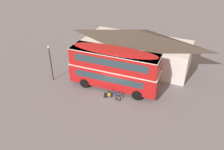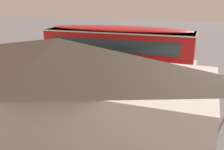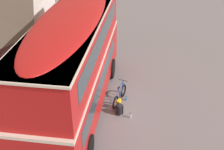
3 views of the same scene
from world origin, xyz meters
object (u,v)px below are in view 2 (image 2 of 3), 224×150
backpack_on_ground (128,83)px  water_bottle_blue_sports (115,83)px  water_bottle_clear_plastic (133,84)px  touring_bicycle (117,82)px  double_decker_bus (118,59)px

backpack_on_ground → water_bottle_blue_sports: (1.12, -0.21, -0.18)m
backpack_on_ground → water_bottle_blue_sports: 1.15m
backpack_on_ground → water_bottle_clear_plastic: bearing=-111.5°
backpack_on_ground → water_bottle_clear_plastic: (-0.21, -0.54, -0.16)m
water_bottle_blue_sports → touring_bicycle: bearing=131.4°
water_bottle_clear_plastic → touring_bicycle: bearing=31.1°
double_decker_bus → touring_bicycle: (0.68, -1.94, -2.27)m
water_bottle_blue_sports → backpack_on_ground: bearing=169.2°
backpack_on_ground → water_bottle_clear_plastic: backpack_on_ground is taller
double_decker_bus → water_bottle_blue_sports: bearing=-67.0°
touring_bicycle → water_bottle_clear_plastic: bearing=-148.9°
water_bottle_blue_sports → water_bottle_clear_plastic: bearing=-166.2°
double_decker_bus → water_bottle_clear_plastic: double_decker_bus is taller
double_decker_bus → touring_bicycle: bearing=-70.6°
touring_bicycle → water_bottle_blue_sports: bearing=-48.6°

